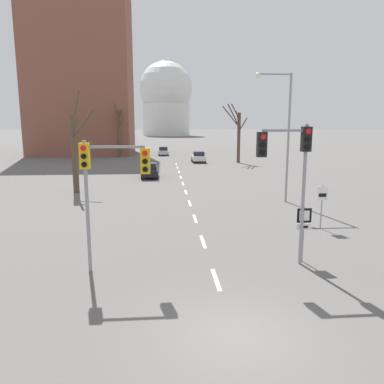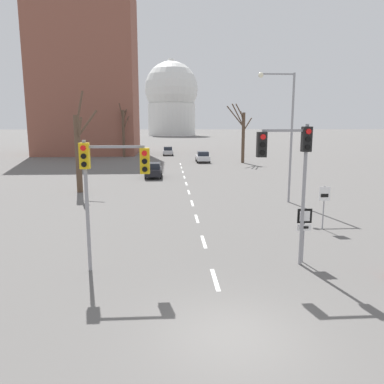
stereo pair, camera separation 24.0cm
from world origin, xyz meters
name	(u,v)px [view 2 (the right image)]	position (x,y,z in m)	size (l,w,h in m)	color
ground_plane	(232,336)	(0.00, 0.00, 0.00)	(800.00, 800.00, 0.00)	#5E5B59
lane_stripe_0	(215,279)	(0.00, 3.71, 0.00)	(0.16, 2.00, 0.01)	silver
lane_stripe_1	(204,242)	(0.00, 8.21, 0.00)	(0.16, 2.00, 0.01)	silver
lane_stripe_2	(197,219)	(0.00, 12.71, 0.00)	(0.16, 2.00, 0.01)	silver
lane_stripe_3	(192,203)	(0.00, 17.21, 0.00)	(0.16, 2.00, 0.01)	silver
lane_stripe_4	(189,192)	(0.00, 21.71, 0.00)	(0.16, 2.00, 0.01)	silver
lane_stripe_5	(186,184)	(0.00, 26.21, 0.00)	(0.16, 2.00, 0.01)	silver
lane_stripe_6	(184,177)	(0.00, 30.71, 0.00)	(0.16, 2.00, 0.01)	silver
lane_stripe_7	(183,172)	(0.00, 35.21, 0.00)	(0.16, 2.00, 0.01)	silver
lane_stripe_8	(181,168)	(0.00, 39.71, 0.00)	(0.16, 2.00, 0.01)	silver
lane_stripe_9	(180,164)	(0.00, 44.21, 0.00)	(0.16, 2.00, 0.01)	silver
traffic_signal_near_right	(291,160)	(3.06, 5.02, 4.28)	(2.10, 0.34, 5.64)	gray
traffic_signal_near_left	(106,173)	(-3.99, 4.90, 3.85)	(2.58, 0.34, 5.06)	gray
route_sign_post	(304,225)	(3.83, 5.27, 1.57)	(0.60, 0.08, 2.31)	gray
speed_limit_sign	(324,200)	(6.66, 10.02, 1.62)	(0.60, 0.08, 2.39)	gray
street_lamp_right	(286,125)	(6.63, 17.20, 5.58)	(2.61, 0.36, 9.13)	gray
sedan_near_left	(168,151)	(-1.78, 59.56, 0.79)	(1.84, 3.82, 1.55)	#B7B7BC
sedan_near_right	(153,170)	(-3.30, 30.60, 0.80)	(1.75, 4.11, 1.60)	black
sedan_mid_centre	(203,157)	(3.42, 46.47, 0.82)	(1.97, 4.14, 1.62)	silver
bare_tree_left_near	(124,131)	(-9.31, 56.12, 4.44)	(1.59, 3.27, 9.05)	brown
bare_tree_right_near	(242,134)	(9.11, 45.31, 4.26)	(3.65, 3.48, 8.50)	brown
bare_tree_left_far	(79,149)	(-9.05, 22.27, 3.59)	(1.79, 3.53, 8.39)	brown
capitol_dome	(171,99)	(0.00, 178.34, 17.68)	(25.70, 25.70, 36.30)	silver
apartment_block_left	(87,74)	(-16.69, 63.97, 14.74)	(18.00, 14.00, 29.49)	brown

